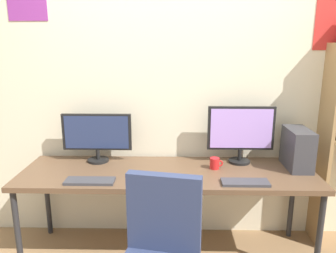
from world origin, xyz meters
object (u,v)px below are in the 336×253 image
keyboard_left (90,181)px  desk (168,177)px  monitor_right (241,131)px  keyboard_right (245,182)px  pc_tower (297,149)px  monitor_left (97,135)px  mouse_right_side (140,181)px  coffee_mug (215,163)px  mouse_left_side (179,179)px

keyboard_left → desk: bearing=22.3°
monitor_right → keyboard_right: 0.52m
keyboard_right → pc_tower: bearing=34.8°
monitor_left → mouse_right_side: size_ratio=6.04×
desk → mouse_right_side: mouse_right_side is taller
monitor_left → monitor_right: bearing=0.0°
monitor_right → coffee_mug: monitor_right is taller
mouse_left_side → monitor_left: bearing=148.8°
pc_tower → mouse_left_side: size_ratio=3.54×
monitor_right → keyboard_left: (-1.16, -0.44, -0.26)m
keyboard_left → coffee_mug: 0.98m
keyboard_right → mouse_right_side: (-0.75, -0.01, 0.01)m
monitor_right → pc_tower: bearing=-14.5°
monitor_left → mouse_right_side: monitor_left is taller
desk → mouse_right_side: (-0.19, -0.24, 0.07)m
monitor_left → keyboard_right: (1.16, -0.44, -0.22)m
desk → pc_tower: bearing=5.5°
monitor_left → coffee_mug: monitor_left is taller
desk → mouse_left_side: size_ratio=24.06×
keyboard_left → mouse_left_side: 0.65m
keyboard_left → pc_tower: bearing=11.7°
mouse_right_side → keyboard_left: bearing=177.8°
pc_tower → keyboard_right: size_ratio=1.01×
mouse_right_side → coffee_mug: bearing=28.3°
monitor_left → keyboard_left: bearing=-84.8°
keyboard_right → mouse_left_side: size_ratio=3.52×
monitor_left → coffee_mug: 1.01m
pc_tower → coffee_mug: 0.67m
monitor_left → coffee_mug: (0.98, -0.15, -0.19)m
desk → pc_tower: size_ratio=6.79×
mouse_left_side → coffee_mug: coffee_mug is taller
desk → keyboard_left: 0.61m
desk → monitor_right: 0.71m
desk → coffee_mug: 0.39m
monitor_right → mouse_left_side: 0.71m
keyboard_left → keyboard_right: (1.12, 0.00, 0.00)m
mouse_left_side → monitor_right: bearing=38.9°
desk → pc_tower: (1.03, 0.10, 0.21)m
keyboard_right → coffee_mug: coffee_mug is taller
keyboard_left → monitor_left: bearing=95.2°
keyboard_left → coffee_mug: (0.94, 0.29, 0.04)m
keyboard_right → monitor_left: bearing=159.1°
mouse_left_side → keyboard_right: bearing=-3.3°
coffee_mug → keyboard_right: bearing=-57.7°
desk → monitor_left: monitor_left is taller
pc_tower → mouse_right_side: (-1.23, -0.34, -0.14)m
monitor_left → mouse_left_side: monitor_left is taller
monitor_right → mouse_left_side: size_ratio=5.72×
keyboard_right → desk: bearing=157.7°
mouse_left_side → mouse_right_side: bearing=-171.5°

